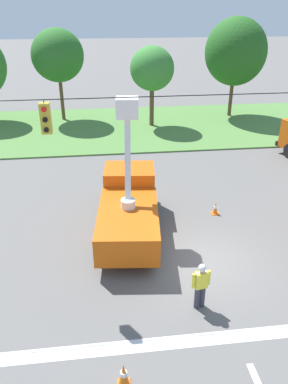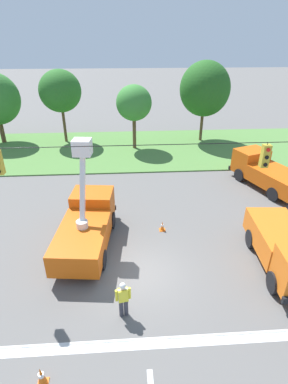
{
  "view_description": "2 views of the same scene",
  "coord_description": "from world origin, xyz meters",
  "views": [
    {
      "loc": [
        -3.89,
        -11.67,
        9.28
      ],
      "look_at": [
        -2.05,
        3.43,
        1.48
      ],
      "focal_mm": 35.0,
      "sensor_mm": 36.0,
      "label": 1
    },
    {
      "loc": [
        -0.62,
        -11.14,
        10.44
      ],
      "look_at": [
        0.39,
        3.99,
        2.41
      ],
      "focal_mm": 28.0,
      "sensor_mm": 36.0,
      "label": 2
    }
  ],
  "objects": [
    {
      "name": "traffic_cone_foreground_left",
      "position": [
        -3.63,
        -5.02,
        0.4
      ],
      "size": [
        0.36,
        0.36,
        0.79
      ],
      "color": "orange",
      "rests_on": "ground"
    },
    {
      "name": "traffic_cone_mid_left",
      "position": [
        1.46,
        3.58,
        0.29
      ],
      "size": [
        0.36,
        0.36,
        0.61
      ],
      "color": "orange",
      "rests_on": "ground"
    },
    {
      "name": "utility_truck_bucket_lift",
      "position": [
        -2.82,
        2.61,
        1.31
      ],
      "size": [
        3.09,
        6.48,
        5.83
      ],
      "color": "#D6560F",
      "rests_on": "ground"
    },
    {
      "name": "tree_far_east",
      "position": [
        7.68,
        20.21,
        5.48
      ],
      "size": [
        5.08,
        5.43,
        8.23
      ],
      "color": "brown",
      "rests_on": "ground"
    },
    {
      "name": "ground_plane",
      "position": [
        0.0,
        0.0,
        0.0
      ],
      "size": [
        200.0,
        200.0,
        0.0
      ],
      "primitive_type": "plane",
      "color": "#605E5B"
    },
    {
      "name": "signal_gantry",
      "position": [
        -0.05,
        -0.0,
        4.25
      ],
      "size": [
        26.2,
        0.33,
        7.2
      ],
      "color": "slate",
      "rests_on": "ground"
    },
    {
      "name": "road_worker",
      "position": [
        -0.88,
        -2.41,
        1.0
      ],
      "size": [
        0.64,
        0.31,
        1.77
      ],
      "color": "#383842",
      "rests_on": "ground"
    },
    {
      "name": "utility_truck_support_far",
      "position": [
        7.02,
        -0.09,
        1.18
      ],
      "size": [
        2.66,
        5.91,
        2.27
      ],
      "color": "orange",
      "rests_on": "ground"
    },
    {
      "name": "tree_centre",
      "position": [
        -6.96,
        20.75,
        5.34
      ],
      "size": [
        4.2,
        4.61,
        7.44
      ],
      "color": "brown",
      "rests_on": "ground"
    },
    {
      "name": "grass_verge",
      "position": [
        0.0,
        18.0,
        0.05
      ],
      "size": [
        56.0,
        12.0,
        0.1
      ],
      "primitive_type": "cube",
      "color": "#517F3D",
      "rests_on": "ground"
    },
    {
      "name": "lane_markings",
      "position": [
        0.0,
        -5.28,
        0.0
      ],
      "size": [
        17.6,
        15.25,
        0.01
      ],
      "color": "silver",
      "rests_on": "ground"
    },
    {
      "name": "utility_truck_support_near",
      "position": [
        10.03,
        8.93,
        1.18
      ],
      "size": [
        4.48,
        6.71,
        2.36
      ],
      "color": "#D6560F",
      "rests_on": "ground"
    },
    {
      "name": "tree_east",
      "position": [
        0.37,
        18.16,
        4.57
      ],
      "size": [
        3.42,
        3.7,
        6.29
      ],
      "color": "brown",
      "rests_on": "ground"
    }
  ]
}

